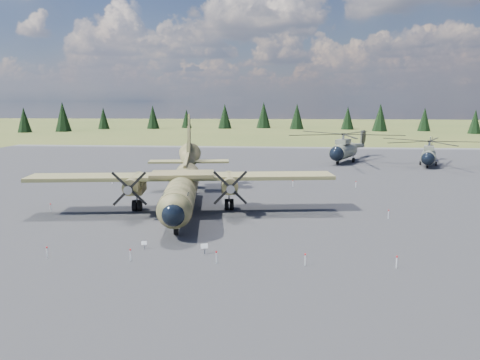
{
  "coord_description": "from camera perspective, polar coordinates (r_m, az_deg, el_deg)",
  "views": [
    {
      "loc": [
        6.14,
        -43.77,
        10.91
      ],
      "look_at": [
        2.32,
        2.0,
        3.16
      ],
      "focal_mm": 35.0,
      "sensor_mm": 36.0,
      "label": 1
    }
  ],
  "objects": [
    {
      "name": "apron",
      "position": [
        55.21,
        -1.71,
        -1.83
      ],
      "size": [
        120.0,
        120.0,
        0.04
      ],
      "primitive_type": "cube",
      "color": "#58585D",
      "rests_on": "ground"
    },
    {
      "name": "barrier_fence",
      "position": [
        45.4,
        -3.72,
        -3.69
      ],
      "size": [
        33.12,
        29.62,
        0.85
      ],
      "color": "silver",
      "rests_on": "ground"
    },
    {
      "name": "info_placard_left",
      "position": [
        35.9,
        -11.61,
        -7.62
      ],
      "size": [
        0.43,
        0.26,
        0.63
      ],
      "rotation": [
        0.0,
        0.0,
        0.24
      ],
      "color": "gray",
      "rests_on": "ground"
    },
    {
      "name": "ground",
      "position": [
        45.53,
        -3.12,
        -4.31
      ],
      "size": [
        500.0,
        500.0,
        0.0
      ],
      "primitive_type": "plane",
      "color": "brown",
      "rests_on": "ground"
    },
    {
      "name": "transport_plane",
      "position": [
        47.78,
        -6.93,
        -0.22
      ],
      "size": [
        30.09,
        27.15,
        9.9
      ],
      "rotation": [
        0.0,
        0.0,
        0.14
      ],
      "color": "#3A3C20",
      "rests_on": "ground"
    },
    {
      "name": "helicopter_near",
      "position": [
        85.89,
        12.58,
        4.57
      ],
      "size": [
        27.59,
        27.59,
        5.3
      ],
      "rotation": [
        0.0,
        0.0,
        -0.43
      ],
      "color": "slate",
      "rests_on": "ground"
    },
    {
      "name": "info_placard_right",
      "position": [
        34.11,
        -4.37,
        -8.17
      ],
      "size": [
        0.55,
        0.35,
        0.8
      ],
      "rotation": [
        0.0,
        0.0,
        0.3
      ],
      "color": "gray",
      "rests_on": "ground"
    },
    {
      "name": "treeline",
      "position": [
        45.59,
        -9.57,
        1.61
      ],
      "size": [
        307.65,
        305.61,
        10.83
      ],
      "color": "black",
      "rests_on": "ground"
    },
    {
      "name": "helicopter_mid",
      "position": [
        85.31,
        22.05,
        3.65
      ],
      "size": [
        21.99,
        22.18,
        4.43
      ],
      "rotation": [
        0.0,
        0.0,
        -0.32
      ],
      "color": "slate",
      "rests_on": "ground"
    }
  ]
}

